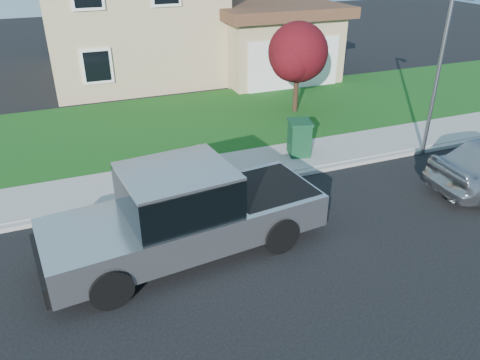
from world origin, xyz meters
name	(u,v)px	position (x,y,z in m)	size (l,w,h in m)	color
ground	(262,244)	(0.00, 0.00, 0.00)	(80.00, 80.00, 0.00)	black
curb	(253,182)	(1.00, 2.90, 0.06)	(40.00, 0.20, 0.12)	gray
sidewalk	(239,167)	(1.00, 4.00, 0.07)	(40.00, 2.00, 0.15)	gray
lawn	(198,121)	(1.00, 8.50, 0.05)	(40.00, 7.00, 0.10)	#154513
house	(155,11)	(1.31, 16.38, 3.17)	(14.00, 11.30, 6.85)	tan
pickup_truck	(185,214)	(-1.72, 0.45, 0.99)	(6.64, 2.87, 2.12)	black
woman	(201,175)	(-0.69, 2.60, 0.77)	(0.57, 0.40, 1.62)	tan
ornamental_tree	(299,55)	(5.10, 8.05, 2.38)	(2.60, 2.35, 3.57)	black
trash_bin	(299,138)	(3.10, 4.03, 0.73)	(0.88, 0.96, 1.15)	#0F3920
street_lamp	(441,68)	(7.14, 2.70, 2.92)	(0.39, 0.66, 5.12)	slate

